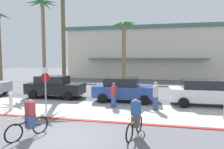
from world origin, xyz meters
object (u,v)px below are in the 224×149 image
at_px(palm_tree_2, 63,15).
at_px(pedestrian_0, 114,96).
at_px(palm_tree_1, 43,22).
at_px(stop_sign_bike_lane, 45,83).
at_px(cyclist_black_0, 29,119).
at_px(car_blue_2, 124,89).
at_px(pedestrian_1, 156,97).
at_px(car_black_1, 55,86).
at_px(palm_tree_3, 124,38).
at_px(bollard_1, 11,102).
at_px(car_white_3, 204,92).
at_px(cyclist_yellow_1, 135,119).

xyz_separation_m(palm_tree_2, pedestrian_0, (5.77, -5.25, -6.35)).
bearing_deg(palm_tree_1, stop_sign_bike_lane, -58.94).
relative_size(stop_sign_bike_lane, cyclist_black_0, 1.52).
relative_size(car_blue_2, pedestrian_1, 2.58).
relative_size(palm_tree_1, pedestrian_0, 5.86).
distance_m(palm_tree_2, pedestrian_0, 10.06).
bearing_deg(stop_sign_bike_lane, car_black_1, 111.03).
bearing_deg(stop_sign_bike_lane, cyclist_black_0, -69.34).
xyz_separation_m(car_black_1, pedestrian_1, (7.65, -2.35, -0.08)).
relative_size(palm_tree_3, pedestrian_1, 3.70).
distance_m(cyclist_black_0, pedestrian_1, 6.96).
xyz_separation_m(palm_tree_3, cyclist_black_0, (-2.18, -10.46, -4.15)).
height_order(palm_tree_1, car_blue_2, palm_tree_1).
bearing_deg(pedestrian_1, palm_tree_2, 146.77).
relative_size(palm_tree_3, car_blue_2, 1.44).
relative_size(palm_tree_2, cyclist_black_0, 5.70).
distance_m(stop_sign_bike_lane, palm_tree_3, 8.46).
height_order(stop_sign_bike_lane, pedestrian_1, stop_sign_bike_lane).
height_order(palm_tree_2, cyclist_black_0, palm_tree_2).
height_order(bollard_1, palm_tree_3, palm_tree_3).
bearing_deg(palm_tree_2, bollard_1, -90.39).
bearing_deg(bollard_1, pedestrian_0, 17.79).
distance_m(car_white_3, cyclist_yellow_1, 7.03).
distance_m(bollard_1, pedestrian_1, 8.53).
distance_m(cyclist_black_0, cyclist_yellow_1, 4.14).
xyz_separation_m(bollard_1, palm_tree_3, (5.67, 7.17, 4.33)).
bearing_deg(bollard_1, cyclist_black_0, -43.38).
xyz_separation_m(palm_tree_1, pedestrian_0, (8.96, -7.13, -6.12)).
height_order(palm_tree_1, car_white_3, palm_tree_1).
bearing_deg(palm_tree_2, cyclist_black_0, -71.71).
bearing_deg(car_white_3, palm_tree_2, 162.28).
xyz_separation_m(palm_tree_2, cyclist_yellow_1, (7.48, -9.49, -6.37)).
bearing_deg(bollard_1, stop_sign_bike_lane, 3.36).
xyz_separation_m(cyclist_black_0, pedestrian_1, (4.86, 4.98, 0.10)).
xyz_separation_m(palm_tree_1, palm_tree_3, (8.81, -1.83, -1.99)).
bearing_deg(palm_tree_3, palm_tree_2, -179.52).
distance_m(stop_sign_bike_lane, car_blue_2, 5.43).
bearing_deg(palm_tree_2, pedestrian_0, -42.32).
relative_size(palm_tree_2, pedestrian_1, 5.62).
bearing_deg(cyclist_yellow_1, pedestrian_1, 78.37).
bearing_deg(car_white_3, palm_tree_1, 159.28).
bearing_deg(car_black_1, palm_tree_2, 101.93).
bearing_deg(car_blue_2, car_black_1, 176.60).
distance_m(stop_sign_bike_lane, car_black_1, 4.25).
height_order(stop_sign_bike_lane, car_white_3, stop_sign_bike_lane).
distance_m(pedestrian_0, pedestrian_1, 2.55).
bearing_deg(palm_tree_3, pedestrian_0, -88.40).
bearing_deg(car_white_3, pedestrian_1, -149.43).
bearing_deg(bollard_1, pedestrian_1, 11.34).
bearing_deg(palm_tree_2, cyclist_yellow_1, -51.76).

